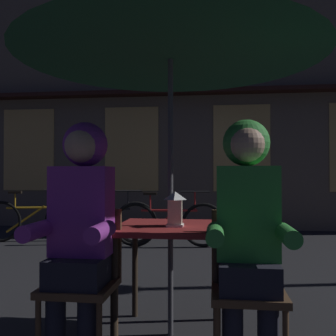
% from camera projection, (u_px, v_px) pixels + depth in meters
% --- Properties ---
extents(ground_plane, '(60.00, 60.00, 0.00)m').
position_uv_depth(ground_plane, '(171.00, 335.00, 2.62)').
color(ground_plane, '#232326').
extents(cafe_table, '(0.72, 0.72, 0.74)m').
position_uv_depth(cafe_table, '(171.00, 240.00, 2.63)').
color(cafe_table, maroon).
rests_on(cafe_table, ground_plane).
extents(patio_umbrella, '(2.10, 2.10, 2.31)m').
position_uv_depth(patio_umbrella, '(170.00, 32.00, 2.65)').
color(patio_umbrella, '#4C4C51').
rests_on(patio_umbrella, ground_plane).
extents(lantern, '(0.11, 0.11, 0.23)m').
position_uv_depth(lantern, '(175.00, 208.00, 2.56)').
color(lantern, white).
rests_on(lantern, cafe_table).
extents(chair_left, '(0.40, 0.40, 0.87)m').
position_uv_depth(chair_left, '(84.00, 274.00, 2.32)').
color(chair_left, '#513823').
rests_on(chair_left, ground_plane).
extents(chair_right, '(0.40, 0.40, 0.87)m').
position_uv_depth(chair_right, '(247.00, 279.00, 2.20)').
color(chair_right, '#513823').
rests_on(chair_right, ground_plane).
extents(person_left_hooded, '(0.45, 0.56, 1.40)m').
position_uv_depth(person_left_hooded, '(81.00, 215.00, 2.27)').
color(person_left_hooded, black).
rests_on(person_left_hooded, ground_plane).
extents(person_right_hooded, '(0.45, 0.56, 1.40)m').
position_uv_depth(person_right_hooded, '(248.00, 217.00, 2.15)').
color(person_right_hooded, black).
rests_on(person_right_hooded, ground_plane).
extents(shopfront_building, '(10.00, 0.93, 6.20)m').
position_uv_depth(shopfront_building, '(187.00, 78.00, 8.06)').
color(shopfront_building, '#6B5B4C').
rests_on(shopfront_building, ground_plane).
extents(bicycle_nearest, '(1.64, 0.45, 0.84)m').
position_uv_depth(bicycle_nearest, '(33.00, 220.00, 6.27)').
color(bicycle_nearest, black).
rests_on(bicycle_nearest, ground_plane).
extents(bicycle_second, '(1.65, 0.40, 0.84)m').
position_uv_depth(bicycle_second, '(103.00, 222.00, 6.02)').
color(bicycle_second, black).
rests_on(bicycle_second, ground_plane).
extents(bicycle_third, '(1.68, 0.20, 0.84)m').
position_uv_depth(bicycle_third, '(169.00, 224.00, 5.78)').
color(bicycle_third, black).
rests_on(bicycle_third, ground_plane).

